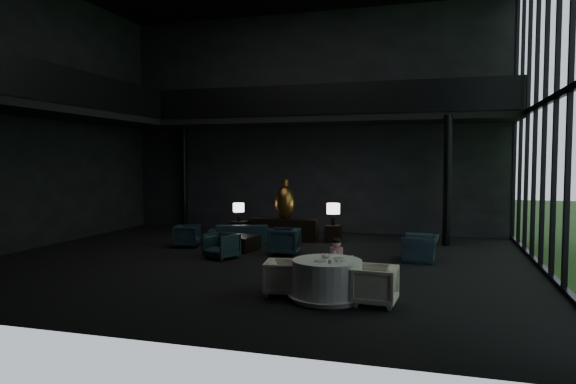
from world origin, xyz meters
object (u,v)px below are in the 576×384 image
(table_lamp_right, at_px, (333,210))
(lounge_armchair_west, at_px, (187,236))
(lounge_armchair_south, at_px, (221,245))
(console, at_px, (284,230))
(coffee_table, at_px, (239,243))
(bronze_urn, at_px, (285,202))
(dining_chair_east, at_px, (375,283))
(dining_chair_west, at_px, (284,277))
(lounge_armchair_east, at_px, (284,240))
(child, at_px, (336,252))
(table_lamp_left, at_px, (239,208))
(dining_chair_north, at_px, (333,271))
(dining_table, at_px, (327,282))
(side_table_right, at_px, (333,234))
(sofa, at_px, (243,230))
(window_armchair, at_px, (421,245))
(side_table_left, at_px, (240,230))

(table_lamp_right, bearing_deg, lounge_armchair_west, -151.93)
(lounge_armchair_south, bearing_deg, console, 102.02)
(coffee_table, bearing_deg, bronze_urn, 72.03)
(dining_chair_east, xyz_separation_m, dining_chair_west, (-1.77, 0.22, -0.04))
(lounge_armchair_south, bearing_deg, bronze_urn, 102.34)
(console, xyz_separation_m, lounge_armchair_east, (0.72, -2.43, 0.07))
(lounge_armchair_east, bearing_deg, coffee_table, -104.96)
(lounge_armchair_east, bearing_deg, console, -167.30)
(console, xyz_separation_m, dining_chair_west, (1.94, -6.51, -0.00))
(dining_chair_west, height_order, child, child)
(table_lamp_left, bearing_deg, console, -1.12)
(table_lamp_left, relative_size, dining_chair_north, 0.98)
(dining_table, bearing_deg, lounge_armchair_west, 138.84)
(side_table_right, bearing_deg, dining_chair_east, -72.96)
(lounge_armchair_east, relative_size, child, 1.47)
(dining_table, xyz_separation_m, dining_chair_north, (-0.08, 1.02, -0.01))
(table_lamp_left, xyz_separation_m, side_table_right, (3.20, 0.12, -0.74))
(coffee_table, xyz_separation_m, child, (3.54, -3.54, 0.52))
(side_table_right, xyz_separation_m, sofa, (-2.71, -1.02, 0.15))
(table_lamp_left, distance_m, dining_chair_east, 8.62)
(lounge_armchair_east, height_order, coffee_table, lounge_armchair_east)
(dining_table, distance_m, dining_chair_west, 0.88)
(lounge_armchair_east, relative_size, window_armchair, 0.86)
(table_lamp_left, xyz_separation_m, dining_chair_east, (5.31, -6.76, -0.62))
(lounge_armchair_south, relative_size, child, 1.28)
(table_lamp_right, distance_m, lounge_armchair_east, 2.79)
(coffee_table, xyz_separation_m, dining_chair_west, (2.67, -4.37, 0.14))
(side_table_right, height_order, child, child)
(window_armchair, bearing_deg, dining_chair_east, -6.26)
(dining_chair_north, bearing_deg, coffee_table, -39.76)
(table_lamp_left, relative_size, dining_chair_east, 0.79)
(dining_chair_east, bearing_deg, lounge_armchair_east, -141.51)
(table_lamp_left, relative_size, lounge_armchair_south, 0.85)
(window_armchair, relative_size, dining_chair_west, 1.39)
(sofa, xyz_separation_m, lounge_armchair_west, (-1.35, -1.15, -0.08))
(bronze_urn, height_order, lounge_armchair_east, bronze_urn)
(bronze_urn, height_order, coffee_table, bronze_urn)
(bronze_urn, relative_size, dining_chair_east, 1.62)
(side_table_right, distance_m, dining_chair_west, 6.67)
(console, distance_m, dining_chair_west, 6.80)
(console, height_order, side_table_left, console)
(console, distance_m, child, 6.35)
(coffee_table, bearing_deg, sofa, 106.76)
(bronze_urn, bearing_deg, lounge_armchair_west, -139.15)
(coffee_table, height_order, dining_chair_west, dining_chair_west)
(lounge_armchair_west, relative_size, dining_chair_north, 1.08)
(sofa, distance_m, dining_chair_north, 6.11)
(side_table_right, bearing_deg, dining_table, -79.87)
(lounge_armchair_south, distance_m, dining_chair_north, 4.06)
(lounge_armchair_west, bearing_deg, dining_chair_west, -150.49)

